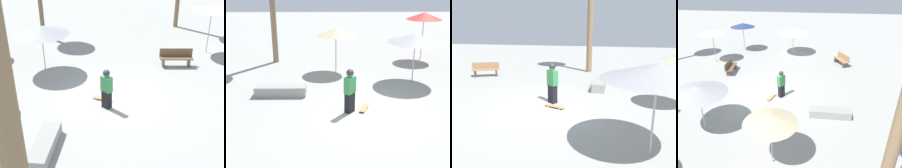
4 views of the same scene
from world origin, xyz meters
TOP-DOWN VIEW (x-y plane):
  - ground_plane at (0.00, 0.00)m, footprint 60.00×60.00m
  - skater_main at (-0.67, 0.27)m, footprint 0.44×0.48m
  - skateboard at (-0.12, 0.51)m, footprint 0.44×0.82m
  - concrete_ledge at (-3.37, 1.90)m, footprint 2.03×0.59m
  - bench_near at (3.48, -2.68)m, footprint 0.58×1.63m
  - shade_umbrella_grey at (2.35, 3.55)m, footprint 2.49×2.49m
  - shade_umbrella_cream at (5.39, -4.48)m, footprint 2.03×2.03m

SIDE VIEW (x-z plane):
  - ground_plane at x=0.00m, z-range 0.00..0.00m
  - skateboard at x=-0.12m, z-range 0.02..0.09m
  - concrete_ledge at x=-3.37m, z-range 0.00..0.40m
  - bench_near at x=3.48m, z-range 0.00..0.85m
  - skater_main at x=-0.67m, z-range 0.06..1.66m
  - shade_umbrella_grey at x=2.35m, z-range 0.90..3.07m
  - shade_umbrella_cream at x=5.39m, z-range 1.14..3.73m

